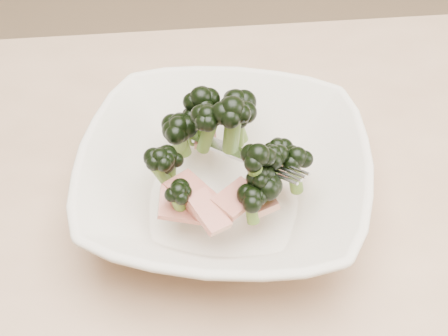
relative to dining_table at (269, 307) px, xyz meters
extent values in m
cube|color=tan|center=(0.00, 0.00, 0.08)|extent=(1.20, 0.80, 0.04)
imported|color=beige|center=(-0.04, 0.07, 0.13)|extent=(0.34, 0.34, 0.07)
cylinder|color=#506F25|center=(-0.06, 0.09, 0.18)|extent=(0.02, 0.01, 0.04)
ellipsoid|color=black|center=(-0.06, 0.09, 0.20)|extent=(0.03, 0.03, 0.03)
cylinder|color=#506F25|center=(-0.06, 0.14, 0.15)|extent=(0.03, 0.02, 0.05)
ellipsoid|color=black|center=(-0.06, 0.14, 0.18)|extent=(0.04, 0.04, 0.03)
cylinder|color=#506F25|center=(-0.03, 0.09, 0.18)|extent=(0.02, 0.02, 0.05)
ellipsoid|color=black|center=(-0.03, 0.09, 0.21)|extent=(0.04, 0.04, 0.03)
cylinder|color=#506F25|center=(-0.10, 0.07, 0.15)|extent=(0.02, 0.02, 0.03)
ellipsoid|color=black|center=(-0.10, 0.07, 0.17)|extent=(0.03, 0.03, 0.03)
cylinder|color=#506F25|center=(0.00, 0.05, 0.16)|extent=(0.02, 0.02, 0.04)
ellipsoid|color=black|center=(0.00, 0.05, 0.18)|extent=(0.03, 0.03, 0.02)
cylinder|color=#506F25|center=(-0.07, 0.13, 0.15)|extent=(0.02, 0.02, 0.03)
ellipsoid|color=black|center=(-0.07, 0.13, 0.17)|extent=(0.03, 0.03, 0.02)
cylinder|color=#506F25|center=(-0.01, 0.03, 0.15)|extent=(0.02, 0.01, 0.03)
ellipsoid|color=black|center=(-0.01, 0.03, 0.17)|extent=(0.04, 0.04, 0.03)
cylinder|color=#506F25|center=(-0.09, 0.02, 0.15)|extent=(0.02, 0.02, 0.04)
ellipsoid|color=black|center=(-0.09, 0.02, 0.17)|extent=(0.03, 0.03, 0.02)
cylinder|color=#506F25|center=(-0.03, 0.11, 0.17)|extent=(0.02, 0.02, 0.04)
ellipsoid|color=black|center=(-0.03, 0.11, 0.19)|extent=(0.04, 0.04, 0.03)
cylinder|color=#506F25|center=(-0.01, 0.04, 0.17)|extent=(0.02, 0.03, 0.05)
ellipsoid|color=black|center=(-0.01, 0.04, 0.20)|extent=(0.04, 0.04, 0.03)
cylinder|color=#506F25|center=(-0.10, 0.06, 0.16)|extent=(0.02, 0.02, 0.04)
ellipsoid|color=black|center=(-0.10, 0.06, 0.18)|extent=(0.03, 0.03, 0.02)
cylinder|color=#506F25|center=(-0.08, 0.11, 0.15)|extent=(0.02, 0.02, 0.03)
ellipsoid|color=black|center=(-0.08, 0.11, 0.17)|extent=(0.04, 0.04, 0.03)
cylinder|color=#506F25|center=(0.01, 0.07, 0.15)|extent=(0.02, 0.01, 0.03)
ellipsoid|color=black|center=(0.01, 0.07, 0.17)|extent=(0.03, 0.03, 0.02)
cylinder|color=#506F25|center=(0.03, 0.05, 0.15)|extent=(0.02, 0.02, 0.04)
ellipsoid|color=black|center=(0.03, 0.05, 0.18)|extent=(0.03, 0.03, 0.03)
cylinder|color=#506F25|center=(-0.02, 0.02, 0.15)|extent=(0.02, 0.02, 0.03)
ellipsoid|color=black|center=(-0.02, 0.02, 0.17)|extent=(0.03, 0.03, 0.02)
cylinder|color=#506F25|center=(-0.08, 0.12, 0.15)|extent=(0.02, 0.02, 0.04)
ellipsoid|color=black|center=(-0.08, 0.12, 0.17)|extent=(0.04, 0.04, 0.03)
cylinder|color=#506F25|center=(-0.02, 0.14, 0.15)|extent=(0.03, 0.02, 0.05)
ellipsoid|color=black|center=(-0.02, 0.14, 0.18)|extent=(0.04, 0.04, 0.03)
cylinder|color=#506F25|center=(-0.01, 0.03, 0.16)|extent=(0.02, 0.02, 0.03)
ellipsoid|color=black|center=(-0.01, 0.03, 0.18)|extent=(0.03, 0.03, 0.02)
cube|color=maroon|center=(-0.03, 0.02, 0.16)|extent=(0.05, 0.05, 0.01)
cube|color=maroon|center=(-0.01, 0.03, 0.14)|extent=(0.04, 0.05, 0.02)
cube|color=maroon|center=(-0.06, 0.14, 0.13)|extent=(0.03, 0.04, 0.01)
cube|color=maroon|center=(-0.07, 0.04, 0.15)|extent=(0.06, 0.06, 0.02)
cube|color=maroon|center=(0.01, 0.08, 0.14)|extent=(0.05, 0.03, 0.02)
cube|color=maroon|center=(-0.08, 0.03, 0.14)|extent=(0.05, 0.04, 0.03)
cube|color=maroon|center=(-0.06, 0.01, 0.16)|extent=(0.04, 0.05, 0.02)
camera|label=1|loc=(-0.09, -0.36, 0.59)|focal=50.00mm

